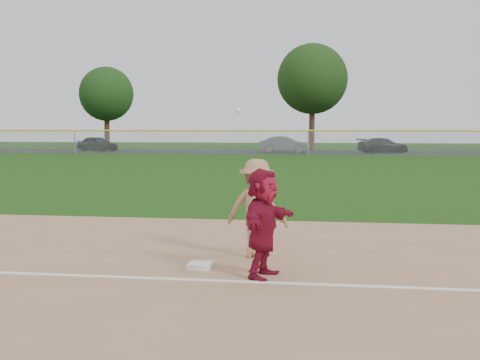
# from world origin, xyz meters

# --- Properties ---
(ground) EXTENTS (160.00, 160.00, 0.00)m
(ground) POSITION_xyz_m (0.00, 0.00, 0.00)
(ground) COLOR #19410C
(ground) RESTS_ON ground
(foul_line) EXTENTS (60.00, 0.10, 0.01)m
(foul_line) POSITION_xyz_m (0.00, -0.80, 0.03)
(foul_line) COLOR white
(foul_line) RESTS_ON infield_dirt
(parking_asphalt) EXTENTS (120.00, 10.00, 0.01)m
(parking_asphalt) POSITION_xyz_m (0.00, 46.00, 0.01)
(parking_asphalt) COLOR black
(parking_asphalt) RESTS_ON ground
(first_base) EXTENTS (0.38, 0.38, 0.08)m
(first_base) POSITION_xyz_m (-0.42, -0.04, 0.06)
(first_base) COLOR white
(first_base) RESTS_ON infield_dirt
(base_runner) EXTENTS (0.89, 1.59, 1.63)m
(base_runner) POSITION_xyz_m (0.63, -0.47, 0.84)
(base_runner) COLOR maroon
(base_runner) RESTS_ON infield_dirt
(car_left) EXTENTS (4.49, 3.12, 1.42)m
(car_left) POSITION_xyz_m (-20.11, 45.44, 0.72)
(car_left) COLOR black
(car_left) RESTS_ON parking_asphalt
(car_mid) EXTENTS (4.46, 1.63, 1.46)m
(car_mid) POSITION_xyz_m (-2.24, 44.95, 0.74)
(car_mid) COLOR #595C61
(car_mid) RESTS_ON parking_asphalt
(car_right) EXTENTS (4.92, 3.37, 1.32)m
(car_right) POSITION_xyz_m (6.47, 45.32, 0.67)
(car_right) COLOR black
(car_right) RESTS_ON parking_asphalt
(first_base_play) EXTENTS (1.21, 0.89, 2.56)m
(first_base_play) POSITION_xyz_m (0.38, 0.88, 0.87)
(first_base_play) COLOR gray
(first_base_play) RESTS_ON infield_dirt
(outfield_fence) EXTENTS (110.00, 0.12, 110.00)m
(outfield_fence) POSITION_xyz_m (0.00, 40.00, 1.96)
(outfield_fence) COLOR #999EA0
(outfield_fence) RESTS_ON ground
(tree_1) EXTENTS (5.80, 5.80, 8.75)m
(tree_1) POSITION_xyz_m (-22.00, 53.00, 5.83)
(tree_1) COLOR #361E13
(tree_1) RESTS_ON ground
(tree_2) EXTENTS (7.00, 7.00, 10.58)m
(tree_2) POSITION_xyz_m (0.00, 51.50, 7.06)
(tree_2) COLOR #3C2315
(tree_2) RESTS_ON ground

